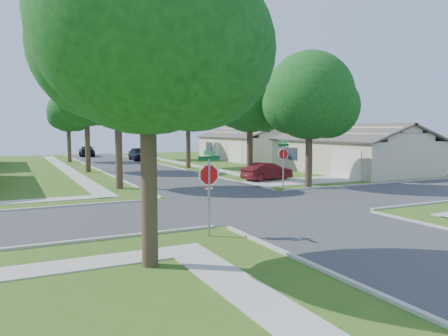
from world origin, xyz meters
TOP-DOWN VIEW (x-y plane):
  - ground at (0.00, 0.00)m, footprint 100.00×100.00m
  - road_ns at (0.00, 0.00)m, footprint 7.00×100.00m
  - sidewalk_ne at (6.10, 26.00)m, footprint 1.20×40.00m
  - sidewalk_nw at (-6.10, 26.00)m, footprint 1.20×40.00m
  - driveway at (7.90, 7.10)m, footprint 8.80×3.60m
  - stop_sign_sw at (-4.70, -4.70)m, footprint 1.05×0.80m
  - stop_sign_ne at (4.70, 4.70)m, footprint 1.05×0.80m
  - tree_e_near at (4.75, 9.01)m, footprint 4.97×4.80m
  - tree_e_mid at (4.76, 21.01)m, footprint 5.59×5.40m
  - tree_e_far at (4.75, 34.01)m, footprint 5.17×5.00m
  - tree_w_near at (-4.64, 9.01)m, footprint 5.38×5.20m
  - tree_w_mid at (-4.64, 21.01)m, footprint 5.80×5.60m
  - tree_w_far at (-4.65, 34.01)m, footprint 4.76×4.60m
  - tree_sw_corner at (-7.44, -6.99)m, footprint 6.21×6.00m
  - tree_ne_corner at (6.36, 4.21)m, footprint 5.80×5.60m
  - house_ne_near at (15.99, 11.00)m, footprint 8.42×13.60m
  - house_ne_far at (15.99, 29.00)m, footprint 8.42×13.60m
  - car_driveway at (6.00, 8.70)m, footprint 4.17×2.08m
  - car_curb_east at (3.20, 33.45)m, footprint 2.05×4.76m
  - car_curb_west at (-1.20, 44.28)m, footprint 2.50×5.13m

SIDE VIEW (x-z plane):
  - ground at x=0.00m, z-range 0.00..0.00m
  - road_ns at x=0.00m, z-range -0.01..0.01m
  - sidewalk_ne at x=6.10m, z-range 0.00..0.04m
  - sidewalk_nw at x=-6.10m, z-range 0.00..0.04m
  - driveway at x=7.90m, z-range 0.00..0.05m
  - car_driveway at x=6.00m, z-range 0.00..1.31m
  - car_curb_west at x=-1.20m, z-range 0.00..1.44m
  - car_curb_east at x=3.20m, z-range 0.00..1.60m
  - house_ne_near at x=15.99m, z-range -0.60..3.63m
  - house_ne_far at x=15.99m, z-range -0.60..3.63m
  - stop_sign_sw at x=-4.70m, z-range 0.54..3.52m
  - stop_sign_ne at x=4.70m, z-range 0.54..3.52m
  - tree_w_far at x=-4.65m, z-range 1.49..9.52m
  - tree_ne_corner at x=6.36m, z-range 1.26..9.92m
  - tree_e_near at x=4.75m, z-range 1.50..9.78m
  - tree_e_far at x=4.75m, z-range 1.62..10.34m
  - tree_w_near at x=-4.64m, z-range 1.63..10.60m
  - tree_e_mid at x=4.76m, z-range 1.64..10.86m
  - tree_sw_corner at x=-7.44m, z-range 1.49..11.04m
  - tree_w_mid at x=-4.64m, z-range 1.71..11.27m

